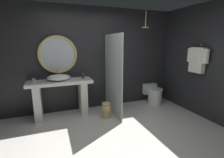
{
  "coord_description": "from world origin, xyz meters",
  "views": [
    {
      "loc": [
        -0.98,
        -2.31,
        1.72
      ],
      "look_at": [
        0.18,
        0.78,
        0.99
      ],
      "focal_mm": 26.42,
      "sensor_mm": 36.0,
      "label": 1
    }
  ],
  "objects_px": {
    "toilet": "(154,94)",
    "soap_dispenser": "(83,76)",
    "rain_shower_head": "(146,26)",
    "tumbler_cup": "(34,80)",
    "hanging_bathrobe": "(197,59)",
    "round_wall_mirror": "(58,55)",
    "waste_bin": "(106,110)",
    "vessel_sink": "(59,77)"
  },
  "relations": [
    {
      "from": "rain_shower_head",
      "to": "tumbler_cup",
      "type": "bearing_deg",
      "value": 178.48
    },
    {
      "from": "waste_bin",
      "to": "round_wall_mirror",
      "type": "bearing_deg",
      "value": 144.02
    },
    {
      "from": "toilet",
      "to": "hanging_bathrobe",
      "type": "bearing_deg",
      "value": -64.34
    },
    {
      "from": "rain_shower_head",
      "to": "hanging_bathrobe",
      "type": "height_order",
      "value": "rain_shower_head"
    },
    {
      "from": "soap_dispenser",
      "to": "hanging_bathrobe",
      "type": "relative_size",
      "value": 0.21
    },
    {
      "from": "tumbler_cup",
      "to": "hanging_bathrobe",
      "type": "bearing_deg",
      "value": -15.65
    },
    {
      "from": "waste_bin",
      "to": "toilet",
      "type": "bearing_deg",
      "value": 14.91
    },
    {
      "from": "rain_shower_head",
      "to": "toilet",
      "type": "xyz_separation_m",
      "value": [
        0.39,
        0.03,
        -1.88
      ]
    },
    {
      "from": "tumbler_cup",
      "to": "rain_shower_head",
      "type": "relative_size",
      "value": 0.22
    },
    {
      "from": "round_wall_mirror",
      "to": "waste_bin",
      "type": "height_order",
      "value": "round_wall_mirror"
    },
    {
      "from": "tumbler_cup",
      "to": "round_wall_mirror",
      "type": "bearing_deg",
      "value": 23.22
    },
    {
      "from": "hanging_bathrobe",
      "to": "toilet",
      "type": "distance_m",
      "value": 1.53
    },
    {
      "from": "round_wall_mirror",
      "to": "waste_bin",
      "type": "relative_size",
      "value": 2.38
    },
    {
      "from": "vessel_sink",
      "to": "toilet",
      "type": "bearing_deg",
      "value": -1.13
    },
    {
      "from": "soap_dispenser",
      "to": "hanging_bathrobe",
      "type": "xyz_separation_m",
      "value": [
        2.48,
        -1.02,
        0.43
      ]
    },
    {
      "from": "toilet",
      "to": "waste_bin",
      "type": "bearing_deg",
      "value": -165.09
    },
    {
      "from": "tumbler_cup",
      "to": "round_wall_mirror",
      "type": "xyz_separation_m",
      "value": [
        0.55,
        0.24,
        0.53
      ]
    },
    {
      "from": "rain_shower_head",
      "to": "waste_bin",
      "type": "xyz_separation_m",
      "value": [
        -1.2,
        -0.39,
        -1.95
      ]
    },
    {
      "from": "rain_shower_head",
      "to": "waste_bin",
      "type": "bearing_deg",
      "value": -161.97
    },
    {
      "from": "tumbler_cup",
      "to": "vessel_sink",
      "type": "bearing_deg",
      "value": 1.23
    },
    {
      "from": "hanging_bathrobe",
      "to": "toilet",
      "type": "bearing_deg",
      "value": 115.66
    },
    {
      "from": "round_wall_mirror",
      "to": "hanging_bathrobe",
      "type": "bearing_deg",
      "value": -22.26
    },
    {
      "from": "toilet",
      "to": "round_wall_mirror",
      "type": "bearing_deg",
      "value": 173.84
    },
    {
      "from": "tumbler_cup",
      "to": "hanging_bathrobe",
      "type": "xyz_separation_m",
      "value": [
        3.57,
        -1.0,
        0.45
      ]
    },
    {
      "from": "toilet",
      "to": "rain_shower_head",
      "type": "bearing_deg",
      "value": -175.25
    },
    {
      "from": "vessel_sink",
      "to": "round_wall_mirror",
      "type": "xyz_separation_m",
      "value": [
        0.03,
        0.22,
        0.5
      ]
    },
    {
      "from": "round_wall_mirror",
      "to": "waste_bin",
      "type": "distance_m",
      "value": 1.73
    },
    {
      "from": "round_wall_mirror",
      "to": "vessel_sink",
      "type": "bearing_deg",
      "value": -96.98
    },
    {
      "from": "round_wall_mirror",
      "to": "hanging_bathrobe",
      "type": "distance_m",
      "value": 3.26
    },
    {
      "from": "tumbler_cup",
      "to": "waste_bin",
      "type": "relative_size",
      "value": 0.24
    },
    {
      "from": "hanging_bathrobe",
      "to": "rain_shower_head",
      "type": "bearing_deg",
      "value": 132.54
    },
    {
      "from": "tumbler_cup",
      "to": "waste_bin",
      "type": "xyz_separation_m",
      "value": [
        1.51,
        -0.46,
        -0.72
      ]
    },
    {
      "from": "rain_shower_head",
      "to": "toilet",
      "type": "distance_m",
      "value": 1.92
    },
    {
      "from": "soap_dispenser",
      "to": "waste_bin",
      "type": "xyz_separation_m",
      "value": [
        0.43,
        -0.48,
        -0.74
      ]
    },
    {
      "from": "hanging_bathrobe",
      "to": "soap_dispenser",
      "type": "bearing_deg",
      "value": 157.69
    },
    {
      "from": "toilet",
      "to": "soap_dispenser",
      "type": "bearing_deg",
      "value": 178.34
    },
    {
      "from": "tumbler_cup",
      "to": "soap_dispenser",
      "type": "distance_m",
      "value": 1.09
    },
    {
      "from": "tumbler_cup",
      "to": "hanging_bathrobe",
      "type": "relative_size",
      "value": 0.14
    },
    {
      "from": "rain_shower_head",
      "to": "hanging_bathrobe",
      "type": "xyz_separation_m",
      "value": [
        0.85,
        -0.93,
        -0.78
      ]
    },
    {
      "from": "soap_dispenser",
      "to": "round_wall_mirror",
      "type": "bearing_deg",
      "value": 157.96
    },
    {
      "from": "tumbler_cup",
      "to": "soap_dispenser",
      "type": "height_order",
      "value": "soap_dispenser"
    },
    {
      "from": "round_wall_mirror",
      "to": "toilet",
      "type": "xyz_separation_m",
      "value": [
        2.56,
        -0.28,
        -1.18
      ]
    }
  ]
}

